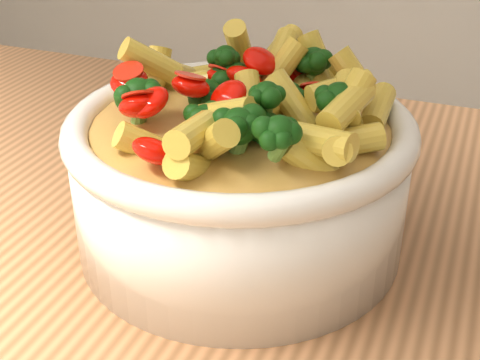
% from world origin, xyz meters
% --- Properties ---
extents(serving_bowl, '(0.27, 0.27, 0.11)m').
position_xyz_m(serving_bowl, '(-0.04, 0.04, 0.96)').
color(serving_bowl, white).
rests_on(serving_bowl, table).
extents(pasta_salad, '(0.21, 0.21, 0.05)m').
position_xyz_m(pasta_salad, '(-0.04, 0.04, 1.03)').
color(pasta_salad, '#E9D149').
rests_on(pasta_salad, serving_bowl).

